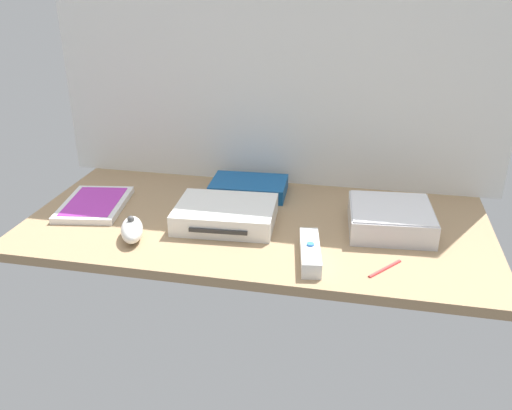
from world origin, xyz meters
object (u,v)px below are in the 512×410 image
(remote_wand, at_px, (310,252))
(stylus_pen, at_px, (385,268))
(network_router, at_px, (249,187))
(game_case, at_px, (95,203))
(game_console, at_px, (226,214))
(remote_nunchuk, at_px, (132,230))
(mini_computer, at_px, (390,218))

(remote_wand, xyz_separation_m, stylus_pen, (0.14, -0.01, -0.01))
(network_router, distance_m, remote_wand, 0.34)
(game_case, bearing_deg, network_router, 14.64)
(game_console, relative_size, stylus_pen, 2.44)
(game_case, height_order, remote_nunchuk, remote_nunchuk)
(mini_computer, xyz_separation_m, network_router, (-0.33, 0.13, -0.01))
(network_router, bearing_deg, remote_nunchuk, -126.02)
(game_console, height_order, remote_nunchuk, remote_nunchuk)
(game_console, xyz_separation_m, game_case, (-0.32, 0.03, -0.01))
(game_console, height_order, stylus_pen, game_console)
(mini_computer, height_order, remote_nunchuk, mini_computer)
(mini_computer, bearing_deg, game_case, -178.71)
(remote_wand, bearing_deg, network_router, 113.40)
(mini_computer, bearing_deg, stylus_pen, -93.61)
(stylus_pen, bearing_deg, mini_computer, 86.39)
(game_console, bearing_deg, mini_computer, 3.17)
(network_router, bearing_deg, game_case, -159.13)
(game_case, bearing_deg, remote_nunchuk, -50.54)
(game_console, distance_m, stylus_pen, 0.36)
(game_console, xyz_separation_m, remote_nunchuk, (-0.17, -0.11, -0.00))
(network_router, height_order, remote_wand, same)
(mini_computer, distance_m, stylus_pen, 0.17)
(network_router, height_order, stylus_pen, network_router)
(game_console, bearing_deg, network_router, 81.89)
(mini_computer, height_order, stylus_pen, mini_computer)
(mini_computer, height_order, network_router, mini_computer)
(game_case, relative_size, network_router, 1.13)
(game_case, height_order, remote_wand, remote_wand)
(stylus_pen, bearing_deg, game_console, 159.41)
(game_console, distance_m, network_router, 0.17)
(game_console, xyz_separation_m, remote_wand, (0.20, -0.12, -0.01))
(game_case, height_order, stylus_pen, game_case)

